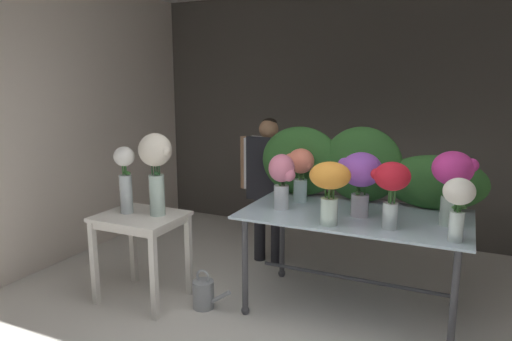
{
  "coord_description": "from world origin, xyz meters",
  "views": [
    {
      "loc": [
        1.09,
        -2.03,
        1.91
      ],
      "look_at": [
        -0.47,
        1.34,
        1.18
      ],
      "focal_mm": 32.26,
      "sensor_mm": 36.0,
      "label": 1
    }
  ],
  "objects_px": {
    "vase_crimson_freesia": "(391,184)",
    "vase_cream_lisianthus_tall": "(156,163)",
    "vase_violet_carnations": "(361,175)",
    "vase_coral_hydrangea": "(300,168)",
    "vase_magenta_anemones": "(453,177)",
    "vase_sunset_lilies": "(330,183)",
    "vase_ivory_roses": "(459,201)",
    "watering_can": "(204,294)",
    "florist": "(268,175)",
    "side_table_white": "(141,227)",
    "vase_white_roses_tall": "(125,177)",
    "vase_rosy_ranunculus": "(282,177)",
    "display_table_glass": "(354,228)"
  },
  "relations": [
    {
      "from": "vase_ivory_roses",
      "to": "vase_cream_lisianthus_tall",
      "type": "relative_size",
      "value": 0.61
    },
    {
      "from": "side_table_white",
      "to": "vase_crimson_freesia",
      "type": "bearing_deg",
      "value": 7.42
    },
    {
      "from": "vase_ivory_roses",
      "to": "vase_cream_lisianthus_tall",
      "type": "xyz_separation_m",
      "value": [
        -2.33,
        -0.12,
        0.09
      ]
    },
    {
      "from": "vase_crimson_freesia",
      "to": "vase_cream_lisianthus_tall",
      "type": "relative_size",
      "value": 0.7
    },
    {
      "from": "side_table_white",
      "to": "vase_crimson_freesia",
      "type": "distance_m",
      "value": 2.11
    },
    {
      "from": "vase_rosy_ranunculus",
      "to": "watering_can",
      "type": "distance_m",
      "value": 1.2
    },
    {
      "from": "vase_sunset_lilies",
      "to": "vase_ivory_roses",
      "type": "height_order",
      "value": "vase_sunset_lilies"
    },
    {
      "from": "vase_cream_lisianthus_tall",
      "to": "watering_can",
      "type": "bearing_deg",
      "value": 3.04
    },
    {
      "from": "florist",
      "to": "vase_white_roses_tall",
      "type": "bearing_deg",
      "value": -122.36
    },
    {
      "from": "vase_white_roses_tall",
      "to": "watering_can",
      "type": "xyz_separation_m",
      "value": [
        0.71,
        0.08,
        -0.97
      ]
    },
    {
      "from": "vase_ivory_roses",
      "to": "vase_crimson_freesia",
      "type": "relative_size",
      "value": 0.88
    },
    {
      "from": "florist",
      "to": "vase_coral_hydrangea",
      "type": "bearing_deg",
      "value": -45.47
    },
    {
      "from": "florist",
      "to": "vase_ivory_roses",
      "type": "relative_size",
      "value": 3.55
    },
    {
      "from": "vase_violet_carnations",
      "to": "vase_cream_lisianthus_tall",
      "type": "relative_size",
      "value": 0.72
    },
    {
      "from": "side_table_white",
      "to": "vase_violet_carnations",
      "type": "xyz_separation_m",
      "value": [
        1.77,
        0.49,
        0.52
      ]
    },
    {
      "from": "vase_violet_carnations",
      "to": "watering_can",
      "type": "xyz_separation_m",
      "value": [
        -1.2,
        -0.41,
        -1.06
      ]
    },
    {
      "from": "vase_magenta_anemones",
      "to": "vase_rosy_ranunculus",
      "type": "height_order",
      "value": "vase_magenta_anemones"
    },
    {
      "from": "vase_rosy_ranunculus",
      "to": "vase_sunset_lilies",
      "type": "distance_m",
      "value": 0.53
    },
    {
      "from": "florist",
      "to": "vase_coral_hydrangea",
      "type": "relative_size",
      "value": 3.24
    },
    {
      "from": "vase_sunset_lilies",
      "to": "side_table_white",
      "type": "bearing_deg",
      "value": -174.11
    },
    {
      "from": "vase_white_roses_tall",
      "to": "watering_can",
      "type": "bearing_deg",
      "value": 6.47
    },
    {
      "from": "vase_violet_carnations",
      "to": "vase_white_roses_tall",
      "type": "bearing_deg",
      "value": -165.6
    },
    {
      "from": "vase_sunset_lilies",
      "to": "vase_crimson_freesia",
      "type": "height_order",
      "value": "vase_crimson_freesia"
    },
    {
      "from": "vase_white_roses_tall",
      "to": "vase_rosy_ranunculus",
      "type": "bearing_deg",
      "value": 17.89
    },
    {
      "from": "vase_violet_carnations",
      "to": "vase_sunset_lilies",
      "type": "relative_size",
      "value": 1.07
    },
    {
      "from": "vase_violet_carnations",
      "to": "vase_coral_hydrangea",
      "type": "distance_m",
      "value": 0.61
    },
    {
      "from": "display_table_glass",
      "to": "florist",
      "type": "bearing_deg",
      "value": 146.31
    },
    {
      "from": "side_table_white",
      "to": "vase_coral_hydrangea",
      "type": "xyz_separation_m",
      "value": [
        1.2,
        0.7,
        0.49
      ]
    },
    {
      "from": "vase_violet_carnations",
      "to": "vase_ivory_roses",
      "type": "relative_size",
      "value": 1.18
    },
    {
      "from": "vase_rosy_ranunculus",
      "to": "vase_sunset_lilies",
      "type": "bearing_deg",
      "value": -27.69
    },
    {
      "from": "side_table_white",
      "to": "vase_white_roses_tall",
      "type": "distance_m",
      "value": 0.45
    },
    {
      "from": "vase_coral_hydrangea",
      "to": "vase_sunset_lilies",
      "type": "relative_size",
      "value": 1.0
    },
    {
      "from": "vase_violet_carnations",
      "to": "vase_magenta_anemones",
      "type": "relative_size",
      "value": 0.92
    },
    {
      "from": "side_table_white",
      "to": "vase_magenta_anemones",
      "type": "bearing_deg",
      "value": 12.34
    },
    {
      "from": "vase_coral_hydrangea",
      "to": "vase_white_roses_tall",
      "type": "height_order",
      "value": "vase_white_roses_tall"
    },
    {
      "from": "side_table_white",
      "to": "vase_coral_hydrangea",
      "type": "height_order",
      "value": "vase_coral_hydrangea"
    },
    {
      "from": "display_table_glass",
      "to": "vase_cream_lisianthus_tall",
      "type": "distance_m",
      "value": 1.72
    },
    {
      "from": "vase_violet_carnations",
      "to": "vase_ivory_roses",
      "type": "xyz_separation_m",
      "value": [
        0.71,
        -0.32,
        -0.05
      ]
    },
    {
      "from": "vase_coral_hydrangea",
      "to": "vase_rosy_ranunculus",
      "type": "bearing_deg",
      "value": -101.11
    },
    {
      "from": "vase_white_roses_tall",
      "to": "vase_sunset_lilies",
      "type": "bearing_deg",
      "value": 5.43
    },
    {
      "from": "vase_coral_hydrangea",
      "to": "vase_sunset_lilies",
      "type": "bearing_deg",
      "value": -52.39
    },
    {
      "from": "vase_sunset_lilies",
      "to": "vase_ivory_roses",
      "type": "xyz_separation_m",
      "value": [
        0.87,
        0.01,
        -0.04
      ]
    },
    {
      "from": "watering_can",
      "to": "vase_coral_hydrangea",
      "type": "bearing_deg",
      "value": 44.82
    },
    {
      "from": "florist",
      "to": "watering_can",
      "type": "distance_m",
      "value": 1.43
    },
    {
      "from": "vase_violet_carnations",
      "to": "display_table_glass",
      "type": "bearing_deg",
      "value": 131.08
    },
    {
      "from": "vase_crimson_freesia",
      "to": "florist",
      "type": "bearing_deg",
      "value": 144.3
    },
    {
      "from": "vase_violet_carnations",
      "to": "vase_ivory_roses",
      "type": "bearing_deg",
      "value": -23.99
    },
    {
      "from": "side_table_white",
      "to": "vase_rosy_ranunculus",
      "type": "xyz_separation_m",
      "value": [
        1.14,
        0.41,
        0.46
      ]
    },
    {
      "from": "vase_coral_hydrangea",
      "to": "vase_ivory_roses",
      "type": "bearing_deg",
      "value": -22.47
    },
    {
      "from": "display_table_glass",
      "to": "florist",
      "type": "relative_size",
      "value": 1.16
    }
  ]
}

